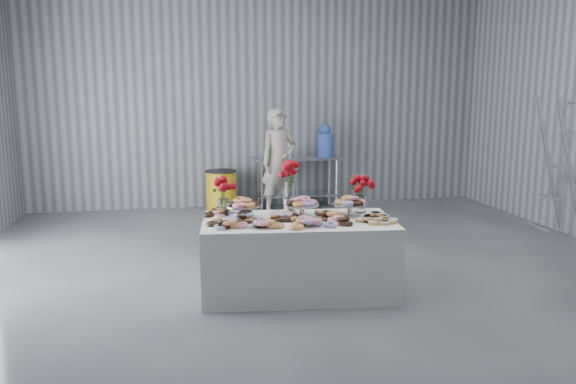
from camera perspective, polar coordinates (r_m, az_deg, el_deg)
The scene contains 17 objects.
ground at distance 5.88m, azimuth 3.63°, elevation -9.89°, with size 9.00×9.00×0.00m, color #3B3D43.
room_walls at distance 5.56m, azimuth 0.92°, elevation 16.62°, with size 8.04×9.04×4.02m.
display_table at distance 5.71m, azimuth 1.05°, elevation -6.51°, with size 1.90×1.00×0.75m, color white.
prep_table at distance 9.75m, azimuth 0.90°, elevation 1.96°, with size 1.50×0.60×0.90m.
donut_mounds at distance 5.56m, azimuth 1.17°, elevation -2.51°, with size 1.80×0.80×0.09m, color #E59F54, non-canonical shape.
cake_stand_left at distance 5.70m, azimuth -4.60°, elevation -1.24°, with size 0.36×0.36×0.17m.
cake_stand_mid at distance 5.74m, azimuth 1.41°, elevation -1.13°, with size 0.36×0.36×0.17m.
cake_stand_right at distance 5.81m, azimuth 6.31°, elevation -1.04°, with size 0.36×0.36×0.17m.
danish_pile at distance 5.59m, azimuth 8.91°, elevation -2.45°, with size 0.48×0.48×0.11m, color white, non-canonical shape.
bouquet_left at distance 5.77m, azimuth -6.62°, elevation 0.45°, with size 0.26×0.26×0.42m.
bouquet_right at distance 5.96m, azimuth 7.47°, elevation 0.74°, with size 0.26×0.26×0.42m.
bouquet_center at distance 5.88m, azimuth 0.23°, elevation 1.52°, with size 0.26×0.26×0.57m.
water_jug at distance 9.80m, azimuth 3.79°, elevation 5.11°, with size 0.28×0.28×0.55m.
drink_bottles at distance 9.54m, azimuth -0.86°, elevation 4.30°, with size 0.54×0.08×0.27m, color #268C33, non-canonical shape.
person at distance 9.25m, azimuth -0.95°, elevation 3.08°, with size 0.63×0.42×1.74m, color #CC8C93.
trash_barrel at distance 9.61m, azimuth -6.80°, elevation 0.14°, with size 0.54×0.54×0.70m.
stepladder at distance 8.65m, azimuth 25.81°, elevation 2.35°, with size 0.24×0.49×1.97m, color silver, non-canonical shape.
Camera 1 is at (-1.39, -5.34, 2.02)m, focal length 35.00 mm.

